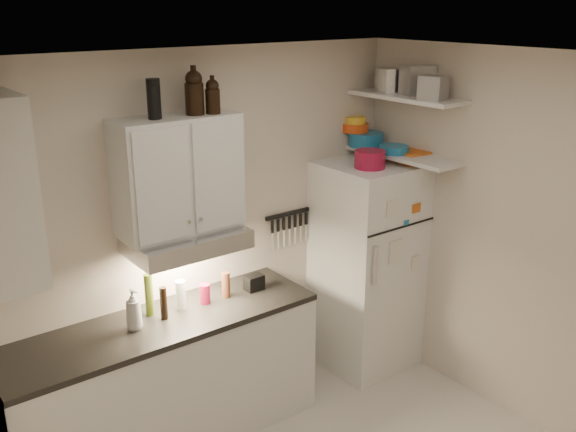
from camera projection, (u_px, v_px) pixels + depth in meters
ceiling at (362, 61)px, 3.00m from camera, size 3.20×3.00×0.02m
back_wall at (208, 234)px, 4.56m from camera, size 3.20×0.02×2.60m
left_wall at (49, 428)px, 2.49m from camera, size 0.02×3.00×2.60m
right_wall at (527, 246)px, 4.35m from camera, size 0.02×3.00×2.60m
base_cabinet at (166, 385)px, 4.28m from camera, size 2.10×0.60×0.88m
countertop at (161, 324)px, 4.13m from camera, size 2.10×0.62×0.04m
upper_cabinet at (178, 175)px, 4.09m from camera, size 0.80×0.33×0.75m
range_hood at (187, 241)px, 4.18m from camera, size 0.76×0.46×0.12m
fridge at (367, 266)px, 5.16m from camera, size 0.70×0.68×1.70m
shelf_hi at (406, 97)px, 4.74m from camera, size 0.30×0.95×0.03m
shelf_lo at (403, 155)px, 4.88m from camera, size 0.30×0.95×0.03m
knife_strip at (288, 214)px, 4.94m from camera, size 0.42×0.02×0.03m
dutch_oven at (370, 159)px, 4.73m from camera, size 0.28×0.28×0.13m
book_stack at (410, 156)px, 4.92m from camera, size 0.25×0.30×0.09m
spice_jar at (378, 159)px, 4.80m from camera, size 0.08×0.08×0.10m
stock_pot at (390, 80)px, 4.93m from camera, size 0.25×0.25×0.17m
tin_a at (418, 80)px, 4.72m from camera, size 0.27×0.26×0.21m
tin_b at (433, 88)px, 4.50m from camera, size 0.21×0.21×0.17m
bowl_teal at (366, 139)px, 5.11m from camera, size 0.27×0.27×0.11m
bowl_orange at (355, 127)px, 5.12m from camera, size 0.22×0.22×0.07m
bowl_yellow at (355, 120)px, 5.10m from camera, size 0.17×0.17×0.05m
plates at (394, 149)px, 4.88m from camera, size 0.27×0.27×0.06m
growler_a at (194, 92)px, 3.97m from camera, size 0.14×0.14×0.28m
growler_b at (213, 96)px, 4.02m from camera, size 0.09×0.09×0.22m
thermos_a at (154, 102)px, 3.82m from camera, size 0.09×0.09×0.20m
thermos_b at (154, 99)px, 3.83m from camera, size 0.10×0.10×0.24m
soap_bottle at (133, 307)px, 3.98m from camera, size 0.14×0.14×0.30m
pepper_mill at (226, 285)px, 4.43m from camera, size 0.07×0.07×0.18m
oil_bottle at (149, 295)px, 4.16m from camera, size 0.06×0.06×0.29m
vinegar_bottle at (164, 303)px, 4.12m from camera, size 0.06×0.06×0.22m
clear_bottle at (181, 295)px, 4.26m from camera, size 0.08×0.08×0.20m
red_jar at (205, 294)px, 4.35m from camera, size 0.09×0.09×0.14m
caddy at (254, 282)px, 4.56m from camera, size 0.13×0.09×0.11m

